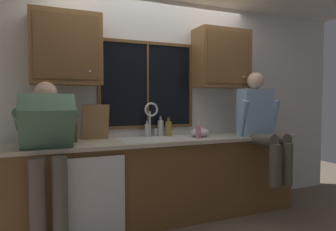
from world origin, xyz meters
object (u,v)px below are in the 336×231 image
at_px(soap_dispenser, 198,132).
at_px(bottle_green_glass, 147,130).
at_px(knife_block, 71,132).
at_px(bottle_amber_small, 169,128).
at_px(cutting_board, 96,122).
at_px(bottle_tall_clear, 161,128).
at_px(person_sitting_on_counter, 261,121).
at_px(mixing_bowl, 200,132).
at_px(person_standing, 47,146).

distance_m(soap_dispenser, bottle_green_glass, 0.59).
bearing_deg(knife_block, bottle_amber_small, 5.24).
distance_m(cutting_board, bottle_tall_clear, 0.77).
bearing_deg(person_sitting_on_counter, mixing_bowl, 158.56).
xyz_separation_m(person_standing, bottle_tall_clear, (1.26, 0.52, 0.07)).
relative_size(person_sitting_on_counter, cutting_board, 3.26).
height_order(cutting_board, mixing_bowl, cutting_board).
height_order(cutting_board, bottle_amber_small, cutting_board).
height_order(person_standing, cutting_board, person_standing).
bearing_deg(knife_block, soap_dispenser, -7.86).
relative_size(person_standing, bottle_tall_clear, 6.20).
bearing_deg(person_standing, soap_dispenser, 6.66).
height_order(bottle_green_glass, bottle_amber_small, bottle_amber_small).
bearing_deg(knife_block, person_sitting_on_counter, -9.41).
bearing_deg(person_standing, cutting_board, 45.24).
distance_m(person_standing, bottle_tall_clear, 1.37).
bearing_deg(cutting_board, mixing_bowl, -10.61).
bearing_deg(bottle_tall_clear, person_sitting_on_counter, -25.00).
height_order(knife_block, cutting_board, cutting_board).
relative_size(cutting_board, bottle_amber_small, 1.68).
relative_size(soap_dispenser, bottle_green_glass, 0.92).
relative_size(knife_block, bottle_green_glass, 1.58).
bearing_deg(soap_dispenser, person_sitting_on_counter, -12.19).
distance_m(mixing_bowl, soap_dispenser, 0.13).
bearing_deg(mixing_bowl, soap_dispenser, -128.08).
xyz_separation_m(person_standing, cutting_board, (0.50, 0.50, 0.16)).
relative_size(knife_block, mixing_bowl, 1.44).
relative_size(soap_dispenser, bottle_tall_clear, 0.76).
distance_m(person_standing, person_sitting_on_counter, 2.34).
bearing_deg(person_standing, mixing_bowl, 9.75).
height_order(person_sitting_on_counter, bottle_tall_clear, person_sitting_on_counter).
xyz_separation_m(soap_dispenser, bottle_tall_clear, (-0.32, 0.34, 0.03)).
bearing_deg(person_standing, knife_block, 58.56).
bearing_deg(mixing_bowl, bottle_tall_clear, 149.53).
bearing_deg(mixing_bowl, bottle_amber_small, 149.27).
bearing_deg(bottle_green_glass, person_sitting_on_counter, -20.42).
bearing_deg(bottle_tall_clear, mixing_bowl, -30.47).
bearing_deg(cutting_board, knife_block, -154.22).
relative_size(person_standing, knife_block, 4.73).
height_order(knife_block, bottle_tall_clear, knife_block).
distance_m(person_sitting_on_counter, bottle_green_glass, 1.34).
distance_m(knife_block, bottle_green_glass, 0.86).
xyz_separation_m(cutting_board, bottle_green_glass, (0.58, -0.01, -0.11)).
xyz_separation_m(bottle_tall_clear, bottle_amber_small, (0.08, -0.05, -0.01)).
bearing_deg(person_sitting_on_counter, soap_dispenser, 167.81).
bearing_deg(bottle_green_glass, mixing_bowl, -19.22).
relative_size(mixing_bowl, bottle_amber_small, 0.97).
bearing_deg(cutting_board, soap_dispenser, -16.36).
xyz_separation_m(person_sitting_on_counter, bottle_amber_small, (-0.99, 0.45, -0.09)).
xyz_separation_m(person_sitting_on_counter, bottle_green_glass, (-1.25, 0.47, -0.10)).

